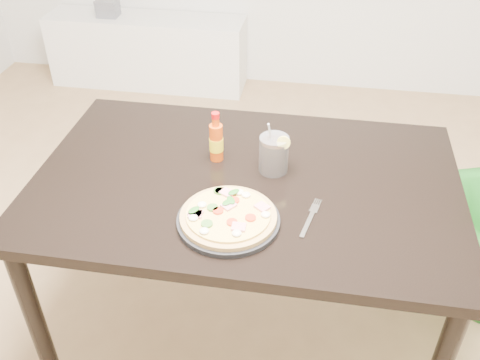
% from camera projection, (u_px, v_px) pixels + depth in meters
% --- Properties ---
extents(floor, '(4.50, 4.50, 0.00)m').
position_uv_depth(floor, '(188.00, 311.00, 2.26)').
color(floor, '#9E7A51').
rests_on(floor, ground).
extents(dining_table, '(1.40, 0.90, 0.75)m').
position_uv_depth(dining_table, '(246.00, 198.00, 1.81)').
color(dining_table, black).
rests_on(dining_table, ground).
extents(plate, '(0.31, 0.31, 0.02)m').
position_uv_depth(plate, '(228.00, 221.00, 1.58)').
color(plate, black).
rests_on(plate, dining_table).
extents(pizza, '(0.29, 0.29, 0.03)m').
position_uv_depth(pizza, '(228.00, 215.00, 1.57)').
color(pizza, tan).
rests_on(pizza, plate).
extents(hot_sauce_bottle, '(0.05, 0.05, 0.18)m').
position_uv_depth(hot_sauce_bottle, '(216.00, 141.00, 1.81)').
color(hot_sauce_bottle, '#C6440B').
rests_on(hot_sauce_bottle, dining_table).
extents(cola_cup, '(0.10, 0.10, 0.19)m').
position_uv_depth(cola_cup, '(274.00, 155.00, 1.77)').
color(cola_cup, black).
rests_on(cola_cup, dining_table).
extents(fork, '(0.06, 0.19, 0.00)m').
position_uv_depth(fork, '(311.00, 216.00, 1.60)').
color(fork, silver).
rests_on(fork, dining_table).
extents(media_console, '(1.40, 0.34, 0.50)m').
position_uv_depth(media_console, '(148.00, 51.00, 3.86)').
color(media_console, white).
rests_on(media_console, ground).
extents(cd_stack, '(0.14, 0.12, 0.11)m').
position_uv_depth(cd_stack, '(108.00, 8.00, 3.70)').
color(cd_stack, slate).
rests_on(cd_stack, media_console).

